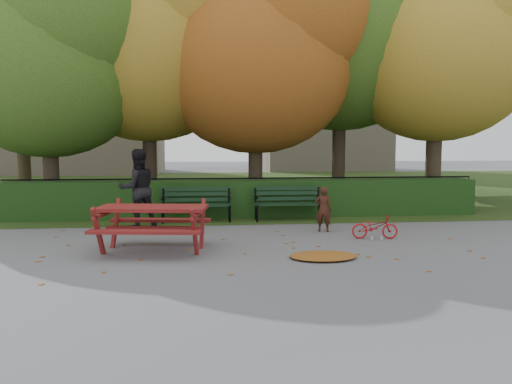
{
  "coord_description": "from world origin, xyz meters",
  "views": [
    {
      "loc": [
        -1.13,
        -9.18,
        2.03
      ],
      "look_at": [
        -0.02,
        1.21,
        1.0
      ],
      "focal_mm": 35.0,
      "sensor_mm": 36.0,
      "label": 1
    }
  ],
  "objects": [
    {
      "name": "tree_a",
      "position": [
        -5.19,
        5.58,
        4.52
      ],
      "size": [
        5.88,
        5.6,
        7.48
      ],
      "color": "#30251A",
      "rests_on": "ground"
    },
    {
      "name": "leaf_scatter",
      "position": [
        0.0,
        0.3,
        0.01
      ],
      "size": [
        9.0,
        5.7,
        0.01
      ],
      "primitive_type": null,
      "color": "maroon",
      "rests_on": "ground"
    },
    {
      "name": "tree_b",
      "position": [
        -2.44,
        6.75,
        5.4
      ],
      "size": [
        6.72,
        6.4,
        8.79
      ],
      "color": "#30251A",
      "rests_on": "ground"
    },
    {
      "name": "adult",
      "position": [
        -2.68,
        2.9,
        0.95
      ],
      "size": [
        1.13,
        1.02,
        1.89
      ],
      "primitive_type": "imported",
      "rotation": [
        0.0,
        0.0,
        3.55
      ],
      "color": "black",
      "rests_on": "ground"
    },
    {
      "name": "grass_strip",
      "position": [
        0.0,
        14.0,
        0.01
      ],
      "size": [
        90.0,
        90.0,
        0.0
      ],
      "primitive_type": "plane",
      "color": "#233914",
      "rests_on": "ground"
    },
    {
      "name": "tree_d",
      "position": [
        3.88,
        7.23,
        5.98
      ],
      "size": [
        7.14,
        6.8,
        9.58
      ],
      "color": "#30251A",
      "rests_on": "ground"
    },
    {
      "name": "tree_g",
      "position": [
        8.33,
        9.76,
        5.37
      ],
      "size": [
        6.3,
        6.0,
        8.55
      ],
      "color": "#30251A",
      "rests_on": "ground"
    },
    {
      "name": "tree_f",
      "position": [
        -7.13,
        9.24,
        5.69
      ],
      "size": [
        6.93,
        6.6,
        9.19
      ],
      "color": "#30251A",
      "rests_on": "ground"
    },
    {
      "name": "leaf_pile",
      "position": [
        0.98,
        -0.69,
        0.04
      ],
      "size": [
        1.42,
        1.2,
        0.08
      ],
      "primitive_type": "ellipsoid",
      "rotation": [
        0.0,
        0.0,
        0.36
      ],
      "color": "maroon",
      "rests_on": "ground"
    },
    {
      "name": "picnic_table",
      "position": [
        -2.07,
        0.21,
        0.66
      ],
      "size": [
        2.19,
        1.86,
        0.97
      ],
      "rotation": [
        0.0,
        0.0,
        -0.14
      ],
      "color": "maroon",
      "rests_on": "ground"
    },
    {
      "name": "hedge",
      "position": [
        0.0,
        4.5,
        0.5
      ],
      "size": [
        13.0,
        0.9,
        1.0
      ],
      "primitive_type": "cube",
      "color": "black",
      "rests_on": "ground"
    },
    {
      "name": "bench_right",
      "position": [
        1.1,
        3.7,
        0.52
      ],
      "size": [
        1.8,
        0.57,
        0.88
      ],
      "color": "black",
      "rests_on": "ground"
    },
    {
      "name": "bicycle",
      "position": [
        2.49,
        0.95,
        0.25
      ],
      "size": [
        1.0,
        0.47,
        0.51
      ],
      "primitive_type": "imported",
      "rotation": [
        0.0,
        0.0,
        1.43
      ],
      "color": "#B01015",
      "rests_on": "ground"
    },
    {
      "name": "building_right",
      "position": [
        8.0,
        28.0,
        6.0
      ],
      "size": [
        9.0,
        6.0,
        12.0
      ],
      "primitive_type": "cube",
      "color": "tan",
      "rests_on": "ground"
    },
    {
      "name": "building_left",
      "position": [
        -9.0,
        26.0,
        7.5
      ],
      "size": [
        10.0,
        7.0,
        15.0
      ],
      "primitive_type": "cube",
      "color": "tan",
      "rests_on": "ground"
    },
    {
      "name": "child",
      "position": [
        1.61,
        1.91,
        0.52
      ],
      "size": [
        0.44,
        0.36,
        1.04
      ],
      "primitive_type": "imported",
      "rotation": [
        0.0,
        0.0,
        2.79
      ],
      "color": "#391B12",
      "rests_on": "ground"
    },
    {
      "name": "tree_c",
      "position": [
        0.83,
        5.96,
        4.82
      ],
      "size": [
        6.3,
        6.0,
        8.0
      ],
      "color": "#30251A",
      "rests_on": "ground"
    },
    {
      "name": "iron_fence",
      "position": [
        0.0,
        5.3,
        0.54
      ],
      "size": [
        14.0,
        0.04,
        1.02
      ],
      "color": "black",
      "rests_on": "ground"
    },
    {
      "name": "bench_left",
      "position": [
        -1.3,
        3.7,
        0.52
      ],
      "size": [
        1.8,
        0.57,
        0.88
      ],
      "color": "black",
      "rests_on": "ground"
    },
    {
      "name": "ground",
      "position": [
        0.0,
        0.0,
        0.0
      ],
      "size": [
        90.0,
        90.0,
        0.0
      ],
      "primitive_type": "plane",
      "color": "slate",
      "rests_on": "ground"
    },
    {
      "name": "tree_e",
      "position": [
        6.52,
        5.77,
        5.08
      ],
      "size": [
        6.09,
        5.8,
        8.16
      ],
      "color": "#30251A",
      "rests_on": "ground"
    }
  ]
}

